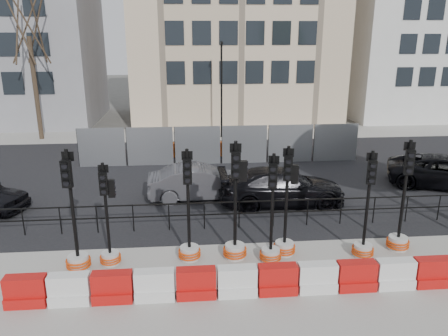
{
  "coord_description": "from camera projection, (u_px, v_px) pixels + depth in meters",
  "views": [
    {
      "loc": [
        -1.7,
        -12.57,
        6.5
      ],
      "look_at": [
        -0.37,
        3.0,
        1.64
      ],
      "focal_mm": 35.0,
      "sensor_mm": 36.0,
      "label": 1
    }
  ],
  "objects": [
    {
      "name": "traffic_signal_b",
      "position": [
        109.0,
        241.0,
        12.59
      ],
      "size": [
        0.61,
        0.61,
        3.11
      ],
      "rotation": [
        0.0,
        0.0,
        0.04
      ],
      "color": "beige",
      "rests_on": "ground"
    },
    {
      "name": "building_grey",
      "position": [
        15.0,
        25.0,
        31.73
      ],
      "size": [
        11.0,
        9.06,
        14.0
      ],
      "color": "gray",
      "rests_on": "ground"
    },
    {
      "name": "sidewalk_near",
      "position": [
        258.0,
        298.0,
        11.17
      ],
      "size": [
        40.0,
        6.0,
        0.02
      ],
      "primitive_type": "cube",
      "color": "gray",
      "rests_on": "ground"
    },
    {
      "name": "ground",
      "position": [
        243.0,
        244.0,
        14.03
      ],
      "size": [
        120.0,
        120.0,
        0.0
      ],
      "primitive_type": "plane",
      "color": "#51514C",
      "rests_on": "ground"
    },
    {
      "name": "traffic_signal_e",
      "position": [
        271.0,
        240.0,
        12.76
      ],
      "size": [
        0.65,
        0.65,
        3.32
      ],
      "rotation": [
        0.0,
        0.0,
        -0.27
      ],
      "color": "beige",
      "rests_on": "ground"
    },
    {
      "name": "traffic_signal_g",
      "position": [
        364.0,
        236.0,
        13.04
      ],
      "size": [
        0.66,
        0.66,
        3.33
      ],
      "rotation": [
        0.0,
        0.0,
        -0.22
      ],
      "color": "beige",
      "rests_on": "ground"
    },
    {
      "name": "tree_bare_far",
      "position": [
        28.0,
        30.0,
        25.91
      ],
      "size": [
        2.0,
        2.0,
        9.0
      ],
      "color": "#473828",
      "rests_on": "ground"
    },
    {
      "name": "barrier_row",
      "position": [
        257.0,
        281.0,
        11.26
      ],
      "size": [
        12.55,
        0.5,
        0.8
      ],
      "color": "red",
      "rests_on": "ground"
    },
    {
      "name": "road",
      "position": [
        225.0,
        176.0,
        20.68
      ],
      "size": [
        40.0,
        14.0,
        0.03
      ],
      "primitive_type": "cube",
      "color": "black",
      "rests_on": "ground"
    },
    {
      "name": "traffic_signal_h",
      "position": [
        400.0,
        228.0,
        13.47
      ],
      "size": [
        0.7,
        0.7,
        3.53
      ],
      "rotation": [
        0.0,
        0.0,
        -0.24
      ],
      "color": "beige",
      "rests_on": "ground"
    },
    {
      "name": "traffic_signal_d",
      "position": [
        235.0,
        232.0,
        12.9
      ],
      "size": [
        0.71,
        0.71,
        3.63
      ],
      "rotation": [
        0.0,
        0.0,
        -0.06
      ],
      "color": "beige",
      "rests_on": "ground"
    },
    {
      "name": "sidewalk_far",
      "position": [
        213.0,
        134.0,
        29.25
      ],
      "size": [
        40.0,
        4.0,
        0.02
      ],
      "primitive_type": "cube",
      "color": "gray",
      "rests_on": "ground"
    },
    {
      "name": "car_c",
      "position": [
        281.0,
        187.0,
        17.12
      ],
      "size": [
        2.05,
        4.97,
        1.44
      ],
      "primitive_type": "imported",
      "rotation": [
        0.0,
        0.0,
        1.57
      ],
      "color": "black",
      "rests_on": "ground"
    },
    {
      "name": "car_d",
      "position": [
        447.0,
        172.0,
        19.04
      ],
      "size": [
        5.84,
        6.6,
        1.38
      ],
      "primitive_type": "imported",
      "rotation": [
        0.0,
        0.0,
        1.17
      ],
      "color": "black",
      "rests_on": "ground"
    },
    {
      "name": "traffic_signal_a",
      "position": [
        76.0,
        246.0,
        12.31
      ],
      "size": [
        0.7,
        0.7,
        3.57
      ],
      "rotation": [
        0.0,
        0.0,
        -0.13
      ],
      "color": "beige",
      "rests_on": "ground"
    },
    {
      "name": "car_b",
      "position": [
        200.0,
        182.0,
        17.69
      ],
      "size": [
        1.95,
        4.4,
        1.4
      ],
      "primitive_type": "imported",
      "rotation": [
        0.0,
        0.0,
        1.63
      ],
      "color": "#434348",
      "rests_on": "ground"
    },
    {
      "name": "building_white",
      "position": [
        425.0,
        12.0,
        33.95
      ],
      "size": [
        12.0,
        9.06,
        16.0
      ],
      "color": "silver",
      "rests_on": "ground"
    },
    {
      "name": "lamp_post_far",
      "position": [
        222.0,
        87.0,
        27.37
      ],
      "size": [
        0.12,
        0.56,
        6.0
      ],
      "color": "black",
      "rests_on": "ground"
    },
    {
      "name": "kerb_railing",
      "position": [
        239.0,
        210.0,
        14.97
      ],
      "size": [
        18.0,
        0.04,
        1.0
      ],
      "color": "black",
      "rests_on": "ground"
    },
    {
      "name": "heras_fencing",
      "position": [
        220.0,
        147.0,
        23.15
      ],
      "size": [
        14.33,
        1.72,
        2.0
      ],
      "color": "gray",
      "rests_on": "ground"
    },
    {
      "name": "traffic_signal_f",
      "position": [
        285.0,
        230.0,
        13.12
      ],
      "size": [
        0.67,
        0.67,
        3.43
      ],
      "rotation": [
        0.0,
        0.0,
        -0.2
      ],
      "color": "beige",
      "rests_on": "ground"
    },
    {
      "name": "traffic_signal_c",
      "position": [
        189.0,
        238.0,
        12.87
      ],
      "size": [
        0.67,
        0.67,
        3.42
      ],
      "rotation": [
        0.0,
        0.0,
        -0.02
      ],
      "color": "beige",
      "rests_on": "ground"
    }
  ]
}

